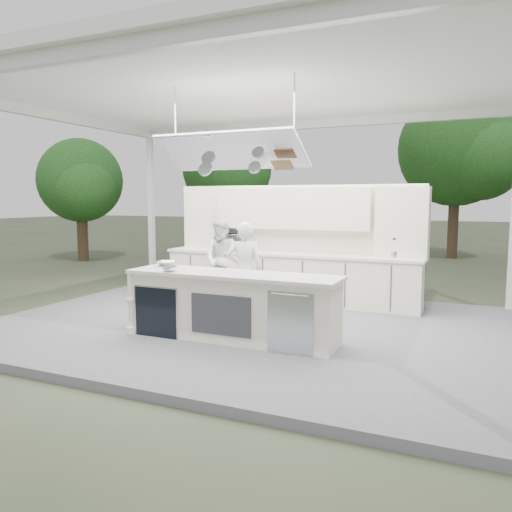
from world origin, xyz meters
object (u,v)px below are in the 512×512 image
at_px(demo_island, 231,306).
at_px(head_chef, 245,271).
at_px(back_counter, 288,277).
at_px(sous_chef, 223,259).

relative_size(demo_island, head_chef, 1.92).
distance_m(demo_island, head_chef, 1.27).
distance_m(back_counter, sous_chef, 1.33).
relative_size(back_counter, sous_chef, 3.17).
height_order(back_counter, head_chef, head_chef).
bearing_deg(back_counter, demo_island, -86.37).
height_order(head_chef, sous_chef, head_chef).
height_order(demo_island, head_chef, head_chef).
xyz_separation_m(head_chef, sous_chef, (-1.08, 1.28, -0.01)).
distance_m(demo_island, sous_chef, 2.86).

